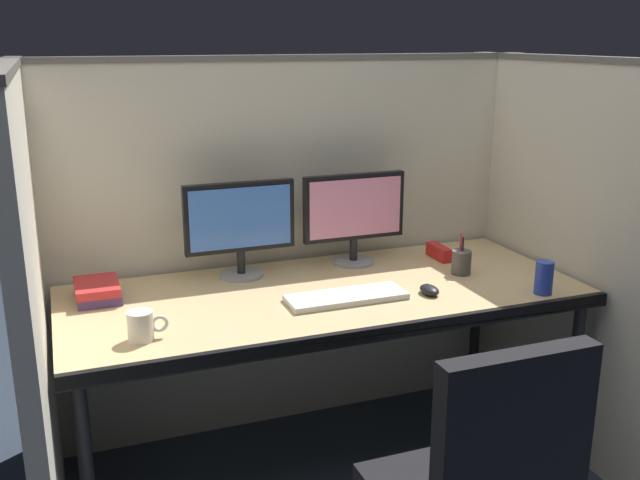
{
  "coord_description": "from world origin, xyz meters",
  "views": [
    {
      "loc": [
        -0.9,
        -2.03,
        1.65
      ],
      "look_at": [
        0.0,
        0.35,
        0.92
      ],
      "focal_mm": 40.29,
      "sensor_mm": 36.0,
      "label": 1
    }
  ],
  "objects_px": {
    "monitor_right": "(354,212)",
    "coffee_mug": "(142,326)",
    "computer_mouse": "(429,290)",
    "red_stapler": "(439,252)",
    "desk": "(326,304)",
    "soda_can": "(544,278)",
    "monitor_left": "(240,223)",
    "book_stack": "(98,291)",
    "pen_cup": "(461,262)",
    "keyboard_main": "(346,297)"
  },
  "relations": [
    {
      "from": "pen_cup",
      "to": "book_stack",
      "type": "distance_m",
      "value": 1.38
    },
    {
      "from": "desk",
      "to": "computer_mouse",
      "type": "xyz_separation_m",
      "value": [
        0.34,
        -0.16,
        0.07
      ]
    },
    {
      "from": "computer_mouse",
      "to": "soda_can",
      "type": "bearing_deg",
      "value": -19.48
    },
    {
      "from": "desk",
      "to": "pen_cup",
      "type": "xyz_separation_m",
      "value": [
        0.57,
        0.0,
        0.1
      ]
    },
    {
      "from": "monitor_right",
      "to": "keyboard_main",
      "type": "bearing_deg",
      "value": -116.6
    },
    {
      "from": "monitor_left",
      "to": "pen_cup",
      "type": "height_order",
      "value": "monitor_left"
    },
    {
      "from": "desk",
      "to": "soda_can",
      "type": "relative_size",
      "value": 15.57
    },
    {
      "from": "keyboard_main",
      "to": "coffee_mug",
      "type": "bearing_deg",
      "value": -171.98
    },
    {
      "from": "desk",
      "to": "coffee_mug",
      "type": "bearing_deg",
      "value": -162.94
    },
    {
      "from": "monitor_right",
      "to": "keyboard_main",
      "type": "distance_m",
      "value": 0.48
    },
    {
      "from": "keyboard_main",
      "to": "pen_cup",
      "type": "xyz_separation_m",
      "value": [
        0.54,
        0.11,
        0.04
      ]
    },
    {
      "from": "monitor_right",
      "to": "coffee_mug",
      "type": "xyz_separation_m",
      "value": [
        -0.92,
        -0.49,
        -0.17
      ]
    },
    {
      "from": "keyboard_main",
      "to": "desk",
      "type": "bearing_deg",
      "value": 107.74
    },
    {
      "from": "pen_cup",
      "to": "book_stack",
      "type": "xyz_separation_m",
      "value": [
        -1.36,
        0.21,
        -0.02
      ]
    },
    {
      "from": "pen_cup",
      "to": "desk",
      "type": "bearing_deg",
      "value": -179.89
    },
    {
      "from": "monitor_right",
      "to": "coffee_mug",
      "type": "distance_m",
      "value": 1.05
    },
    {
      "from": "soda_can",
      "to": "computer_mouse",
      "type": "bearing_deg",
      "value": 160.52
    },
    {
      "from": "red_stapler",
      "to": "book_stack",
      "type": "bearing_deg",
      "value": 179.97
    },
    {
      "from": "monitor_right",
      "to": "red_stapler",
      "type": "xyz_separation_m",
      "value": [
        0.36,
        -0.07,
        -0.19
      ]
    },
    {
      "from": "monitor_right",
      "to": "coffee_mug",
      "type": "bearing_deg",
      "value": -151.92
    },
    {
      "from": "monitor_left",
      "to": "pen_cup",
      "type": "bearing_deg",
      "value": -18.62
    },
    {
      "from": "soda_can",
      "to": "monitor_left",
      "type": "bearing_deg",
      "value": 149.49
    },
    {
      "from": "monitor_right",
      "to": "computer_mouse",
      "type": "distance_m",
      "value": 0.5
    },
    {
      "from": "keyboard_main",
      "to": "computer_mouse",
      "type": "height_order",
      "value": "computer_mouse"
    },
    {
      "from": "monitor_right",
      "to": "red_stapler",
      "type": "height_order",
      "value": "monitor_right"
    },
    {
      "from": "keyboard_main",
      "to": "pen_cup",
      "type": "distance_m",
      "value": 0.55
    },
    {
      "from": "desk",
      "to": "red_stapler",
      "type": "xyz_separation_m",
      "value": [
        0.59,
        0.21,
        0.08
      ]
    },
    {
      "from": "monitor_left",
      "to": "computer_mouse",
      "type": "distance_m",
      "value": 0.76
    },
    {
      "from": "monitor_right",
      "to": "soda_can",
      "type": "relative_size",
      "value": 3.52
    },
    {
      "from": "soda_can",
      "to": "keyboard_main",
      "type": "bearing_deg",
      "value": 164.7
    },
    {
      "from": "pen_cup",
      "to": "book_stack",
      "type": "bearing_deg",
      "value": 171.25
    },
    {
      "from": "red_stapler",
      "to": "soda_can",
      "type": "distance_m",
      "value": 0.53
    },
    {
      "from": "desk",
      "to": "monitor_right",
      "type": "distance_m",
      "value": 0.45
    },
    {
      "from": "pen_cup",
      "to": "book_stack",
      "type": "height_order",
      "value": "pen_cup"
    },
    {
      "from": "desk",
      "to": "book_stack",
      "type": "distance_m",
      "value": 0.82
    },
    {
      "from": "monitor_right",
      "to": "pen_cup",
      "type": "distance_m",
      "value": 0.47
    },
    {
      "from": "monitor_right",
      "to": "keyboard_main",
      "type": "relative_size",
      "value": 1.0
    },
    {
      "from": "red_stapler",
      "to": "book_stack",
      "type": "relative_size",
      "value": 0.69
    },
    {
      "from": "desk",
      "to": "pen_cup",
      "type": "relative_size",
      "value": 11.46
    },
    {
      "from": "book_stack",
      "to": "coffee_mug",
      "type": "bearing_deg",
      "value": -76.51
    },
    {
      "from": "desk",
      "to": "red_stapler",
      "type": "distance_m",
      "value": 0.63
    },
    {
      "from": "soda_can",
      "to": "book_stack",
      "type": "bearing_deg",
      "value": 161.45
    },
    {
      "from": "soda_can",
      "to": "monitor_right",
      "type": "bearing_deg",
      "value": 130.99
    },
    {
      "from": "keyboard_main",
      "to": "coffee_mug",
      "type": "xyz_separation_m",
      "value": [
        -0.72,
        -0.1,
        0.04
      ]
    },
    {
      "from": "monitor_left",
      "to": "keyboard_main",
      "type": "relative_size",
      "value": 1.0
    },
    {
      "from": "computer_mouse",
      "to": "red_stapler",
      "type": "distance_m",
      "value": 0.45
    },
    {
      "from": "keyboard_main",
      "to": "monitor_right",
      "type": "bearing_deg",
      "value": 63.4
    },
    {
      "from": "computer_mouse",
      "to": "pen_cup",
      "type": "height_order",
      "value": "pen_cup"
    },
    {
      "from": "keyboard_main",
      "to": "book_stack",
      "type": "xyz_separation_m",
      "value": [
        -0.83,
        0.32,
        0.02
      ]
    },
    {
      "from": "pen_cup",
      "to": "coffee_mug",
      "type": "distance_m",
      "value": 1.28
    }
  ]
}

